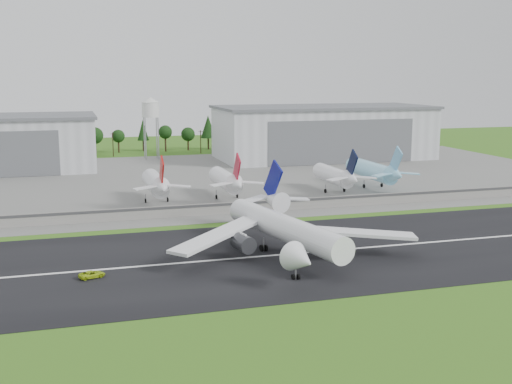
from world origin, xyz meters
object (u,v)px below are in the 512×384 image
object	(u,v)px
ground_vehicle	(92,274)
parked_jet_navy	(337,176)
parked_jet_red_b	(228,181)
parked_jet_skyblue	(375,171)
main_airliner	(285,234)
parked_jet_red_a	(157,184)

from	to	relation	value
ground_vehicle	parked_jet_navy	xyz separation A→B (m)	(84.00, 71.64, 5.26)
parked_jet_red_b	parked_jet_skyblue	xyz separation A→B (m)	(55.12, 5.02, 0.11)
main_airliner	parked_jet_skyblue	bearing A→B (deg)	-141.20
main_airliner	ground_vehicle	xyz separation A→B (m)	(-42.29, -4.67, -4.07)
main_airliner	parked_jet_navy	distance (m)	78.91
parked_jet_red_b	parked_jet_red_a	bearing A→B (deg)	179.98
ground_vehicle	parked_jet_red_b	bearing A→B (deg)	-51.89
parked_jet_red_a	parked_jet_skyblue	distance (m)	78.18
parked_jet_red_b	parked_jet_navy	xyz separation A→B (m)	(38.21, -0.02, -0.11)
main_airliner	parked_jet_skyblue	distance (m)	92.87
parked_jet_red_b	parked_jet_navy	distance (m)	38.21
main_airliner	parked_jet_red_b	size ratio (longest dim) A/B	1.88
main_airliner	parked_jet_red_a	xyz separation A→B (m)	(-19.40, 67.00, 1.36)
ground_vehicle	parked_jet_red_b	world-z (taller)	parked_jet_red_b
parked_jet_red_a	parked_jet_red_b	distance (m)	22.90
main_airliner	ground_vehicle	world-z (taller)	main_airliner
parked_jet_red_a	ground_vehicle	bearing A→B (deg)	-107.71
main_airliner	parked_jet_red_b	xyz separation A→B (m)	(3.50, 66.99, 1.30)
parked_jet_navy	parked_jet_skyblue	bearing A→B (deg)	16.60
ground_vehicle	parked_jet_navy	distance (m)	110.53
parked_jet_navy	ground_vehicle	bearing A→B (deg)	-139.54
ground_vehicle	parked_jet_red_a	distance (m)	75.43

